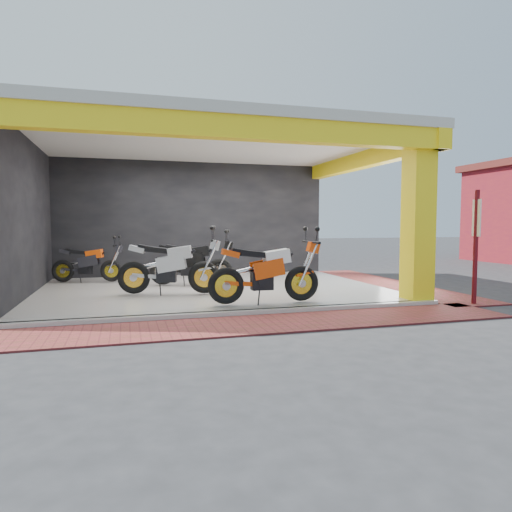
# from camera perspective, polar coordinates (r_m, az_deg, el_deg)

# --- Properties ---
(ground) EXTENTS (80.00, 80.00, 0.00)m
(ground) POSITION_cam_1_polar(r_m,az_deg,el_deg) (9.18, -3.12, -6.26)
(ground) COLOR #2D2D30
(ground) RESTS_ON ground
(showroom_floor) EXTENTS (8.00, 6.00, 0.10)m
(showroom_floor) POSITION_cam_1_polar(r_m,az_deg,el_deg) (11.10, -5.44, -4.22)
(showroom_floor) COLOR silver
(showroom_floor) RESTS_ON ground
(showroom_ceiling) EXTENTS (8.40, 6.40, 0.20)m
(showroom_ceiling) POSITION_cam_1_polar(r_m,az_deg,el_deg) (11.17, -5.56, 14.12)
(showroom_ceiling) COLOR beige
(showroom_ceiling) RESTS_ON corner_column
(back_wall) EXTENTS (8.20, 0.20, 3.50)m
(back_wall) POSITION_cam_1_polar(r_m,az_deg,el_deg) (14.05, -7.82, 4.44)
(back_wall) COLOR black
(back_wall) RESTS_ON ground
(left_wall) EXTENTS (0.20, 6.20, 3.50)m
(left_wall) POSITION_cam_1_polar(r_m,az_deg,el_deg) (11.01, -27.04, 4.17)
(left_wall) COLOR black
(left_wall) RESTS_ON ground
(corner_column) EXTENTS (0.50, 0.50, 3.50)m
(corner_column) POSITION_cam_1_polar(r_m,az_deg,el_deg) (9.91, 19.61, 4.44)
(corner_column) COLOR yellow
(corner_column) RESTS_ON ground
(header_beam_front) EXTENTS (8.40, 0.30, 0.40)m
(header_beam_front) POSITION_cam_1_polar(r_m,az_deg,el_deg) (8.23, -1.60, 15.68)
(header_beam_front) COLOR yellow
(header_beam_front) RESTS_ON corner_column
(header_beam_right) EXTENTS (0.30, 6.40, 0.40)m
(header_beam_right) POSITION_cam_1_polar(r_m,az_deg,el_deg) (12.48, 13.22, 11.57)
(header_beam_right) COLOR yellow
(header_beam_right) RESTS_ON corner_column
(floor_kerb) EXTENTS (8.00, 0.20, 0.10)m
(floor_kerb) POSITION_cam_1_polar(r_m,az_deg,el_deg) (8.20, -1.52, -7.14)
(floor_kerb) COLOR silver
(floor_kerb) RESTS_ON ground
(paver_front) EXTENTS (9.00, 1.40, 0.03)m
(paver_front) POSITION_cam_1_polar(r_m,az_deg,el_deg) (7.47, 0.00, -8.52)
(paver_front) COLOR #9C3337
(paver_front) RESTS_ON ground
(paver_right) EXTENTS (1.40, 7.00, 0.03)m
(paver_right) POSITION_cam_1_polar(r_m,az_deg,el_deg) (12.88, 16.10, -3.38)
(paver_right) COLOR #9C3337
(paver_right) RESTS_ON ground
(signpost) EXTENTS (0.10, 0.32, 2.32)m
(signpost) POSITION_cam_1_polar(r_m,az_deg,el_deg) (10.16, 25.77, 1.54)
(signpost) COLOR #5A0D14
(signpost) RESTS_ON ground
(moto_hero) EXTENTS (2.35, 0.92, 1.42)m
(moto_hero) POSITION_cam_1_polar(r_m,az_deg,el_deg) (8.98, 5.73, -1.27)
(moto_hero) COLOR #DE4309
(moto_hero) RESTS_ON showroom_floor
(moto_row_a) EXTENTS (2.49, 1.40, 1.44)m
(moto_row_a) POSITION_cam_1_polar(r_m,az_deg,el_deg) (9.97, -6.51, -0.72)
(moto_row_a) COLOR #ACAFB4
(moto_row_a) RESTS_ON showroom_floor
(moto_row_b) EXTENTS (2.34, 1.42, 1.35)m
(moto_row_b) POSITION_cam_1_polar(r_m,az_deg,el_deg) (11.34, -4.56, -0.36)
(moto_row_b) COLOR black
(moto_row_b) RESTS_ON showroom_floor
(moto_row_c) EXTENTS (2.04, 1.13, 1.18)m
(moto_row_c) POSITION_cam_1_polar(r_m,az_deg,el_deg) (12.58, -17.65, -0.49)
(moto_row_c) COLOR black
(moto_row_c) RESTS_ON showroom_floor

